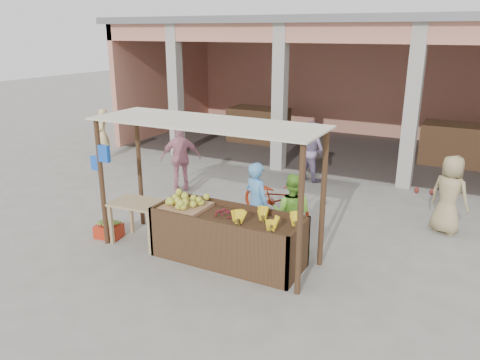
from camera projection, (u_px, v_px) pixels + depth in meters
The scene contains 19 objects.
ground at pixel (204, 254), 8.34m from camera, with size 60.00×60.00×0.00m, color gray.
market_building at pixel (351, 67), 15.02m from camera, with size 14.40×6.40×4.20m.
fruit_stall at pixel (228, 239), 8.00m from camera, with size 2.60×0.95×0.80m, color #4A2F1D.
stall_awning at pixel (202, 146), 7.80m from camera, with size 4.09×1.35×2.39m.
banana_heap at pixel (266, 221), 7.51m from camera, with size 0.97×0.53×0.18m, color yellow, non-canonical shape.
melon_tray at pixel (185, 203), 8.28m from camera, with size 0.82×0.71×0.21m.
berry_heap at pixel (224, 212), 7.92m from camera, with size 0.41×0.33×0.13m, color maroon.
side_table at pixel (139, 209), 8.61m from camera, with size 1.05×0.74×0.81m.
papaya_pile at pixel (138, 198), 8.54m from camera, with size 0.64×0.36×0.18m, color #4C8D2E, non-canonical shape.
red_crate at pixel (109, 231), 9.00m from camera, with size 0.48×0.35×0.25m, color red.
plantain_bundle at pixel (108, 223), 8.95m from camera, with size 0.36×0.25×0.07m, color #669937, non-canonical shape.
produce_sacks at pixel (425, 182), 11.33m from camera, with size 0.79×0.49×0.60m.
vendor_blue at pixel (257, 201), 8.54m from camera, with size 0.63×0.46×1.68m, color #5DA7EE.
vendor_green at pixel (292, 211), 8.23m from camera, with size 0.74×0.43×1.55m, color #76C33A.
motorcycle at pixel (276, 198), 9.72m from camera, with size 1.82×0.63×0.95m, color #9D2910.
shopper_b at pixel (181, 156), 11.42m from camera, with size 1.04×0.56×1.78m, color #CE8297.
shopper_c at pixel (450, 191), 9.00m from camera, with size 0.83×0.54×1.73m, color tan.
shopper_e at pixel (103, 133), 14.37m from camera, with size 0.60×0.45×1.60m, color #F8D68A.
shopper_f at pixel (311, 148), 12.28m from camera, with size 0.84×0.48×1.72m, color gray.
Camera 1 is at (4.09, -6.37, 3.81)m, focal length 35.00 mm.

